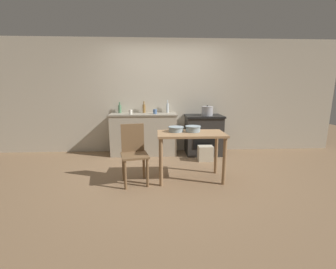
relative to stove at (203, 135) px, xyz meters
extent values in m
plane|color=#896B4C|center=(-0.83, -1.25, -0.44)|extent=(14.00, 14.00, 0.00)
cube|color=beige|center=(-0.83, 0.34, 0.83)|extent=(8.00, 0.07, 2.55)
cube|color=#B2A893|center=(-1.34, 0.05, 0.00)|extent=(1.43, 0.51, 0.89)
cube|color=gray|center=(-1.34, 0.05, 0.46)|extent=(1.46, 0.54, 0.03)
cube|color=#2D2B28|center=(0.00, 0.00, -0.02)|extent=(0.77, 0.61, 0.84)
cube|color=black|center=(0.00, 0.00, 0.42)|extent=(0.81, 0.65, 0.04)
cube|color=black|center=(0.00, -0.31, -0.07)|extent=(0.54, 0.01, 0.35)
cube|color=#A87F56|center=(-0.51, -1.45, 0.32)|extent=(1.06, 0.57, 0.03)
cylinder|color=#97724E|center=(-0.99, -1.68, -0.07)|extent=(0.06, 0.06, 0.74)
cylinder|color=#97724E|center=(-0.02, -1.68, -0.07)|extent=(0.06, 0.06, 0.74)
cylinder|color=#97724E|center=(-0.99, -1.21, -0.07)|extent=(0.06, 0.06, 0.74)
cylinder|color=#97724E|center=(-0.02, -1.21, -0.07)|extent=(0.06, 0.06, 0.74)
cube|color=brown|center=(-1.39, -1.58, 0.02)|extent=(0.48, 0.48, 0.03)
cube|color=brown|center=(-1.43, -1.40, 0.26)|extent=(0.36, 0.11, 0.45)
cylinder|color=brown|center=(-1.52, -1.78, -0.22)|extent=(0.04, 0.04, 0.44)
cylinder|color=brown|center=(-1.20, -1.71, -0.22)|extent=(0.04, 0.04, 0.44)
cylinder|color=brown|center=(-1.59, -1.46, -0.22)|extent=(0.04, 0.04, 0.44)
cylinder|color=brown|center=(-1.27, -1.39, -0.22)|extent=(0.04, 0.04, 0.44)
cube|color=beige|center=(-0.05, -0.52, -0.29)|extent=(0.30, 0.21, 0.31)
cylinder|color=#A8A8AD|center=(0.06, -0.07, 0.53)|extent=(0.24, 0.24, 0.18)
cylinder|color=#A8A8AD|center=(0.06, -0.07, 0.63)|extent=(0.25, 0.25, 0.02)
sphere|color=black|center=(0.06, -0.07, 0.65)|extent=(0.02, 0.02, 0.02)
cylinder|color=#93A8B2|center=(-0.74, -1.35, 0.38)|extent=(0.23, 0.23, 0.08)
cylinder|color=#8597A0|center=(-0.74, -1.35, 0.41)|extent=(0.25, 0.25, 0.01)
cylinder|color=#93A8B2|center=(-0.46, -1.36, 0.38)|extent=(0.23, 0.23, 0.09)
cylinder|color=#8597A0|center=(-0.46, -1.36, 0.42)|extent=(0.25, 0.25, 0.01)
cylinder|color=olive|center=(-1.33, 0.22, 0.57)|extent=(0.07, 0.07, 0.19)
cylinder|color=olive|center=(-1.33, 0.22, 0.70)|extent=(0.03, 0.03, 0.07)
cylinder|color=#517F5B|center=(-1.88, 0.23, 0.56)|extent=(0.07, 0.07, 0.18)
cylinder|color=#517F5B|center=(-1.88, 0.23, 0.69)|extent=(0.03, 0.03, 0.07)
cylinder|color=silver|center=(-0.80, 0.23, 0.58)|extent=(0.06, 0.06, 0.21)
cylinder|color=silver|center=(-0.80, 0.23, 0.72)|extent=(0.02, 0.02, 0.08)
cylinder|color=silver|center=(-1.60, -0.08, 0.53)|extent=(0.08, 0.08, 0.10)
cylinder|color=#4C6B99|center=(-1.08, -0.02, 0.53)|extent=(0.08, 0.08, 0.10)
camera|label=1|loc=(-1.05, -4.90, 1.03)|focal=24.00mm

